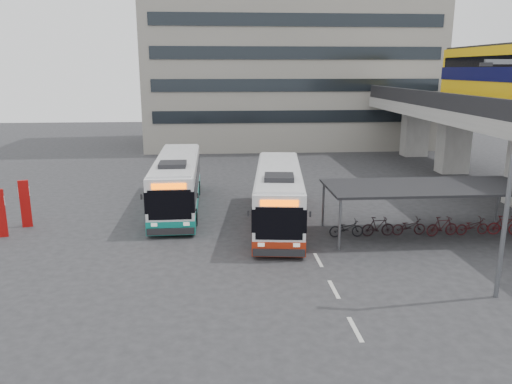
{
  "coord_description": "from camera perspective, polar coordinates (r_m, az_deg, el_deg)",
  "views": [
    {
      "loc": [
        -1.8,
        -20.2,
        8.15
      ],
      "look_at": [
        0.12,
        4.54,
        2.0
      ],
      "focal_mm": 35.0,
      "sensor_mm": 36.0,
      "label": 1
    }
  ],
  "objects": [
    {
      "name": "sign_totem_mid",
      "position": [
        27.62,
        -27.2,
        -2.1
      ],
      "size": [
        0.53,
        0.25,
        2.44
      ],
      "rotation": [
        0.0,
        0.0,
        0.2
      ],
      "color": "#9D0B09",
      "rests_on": "ground"
    },
    {
      "name": "lamp_post",
      "position": [
        19.25,
        26.89,
        2.48
      ],
      "size": [
        1.48,
        0.44,
        8.47
      ],
      "rotation": [
        0.0,
        0.0,
        -0.19
      ],
      "color": "#595B60",
      "rests_on": "ground"
    },
    {
      "name": "office_block",
      "position": [
        56.91,
        3.64,
        18.27
      ],
      "size": [
        30.0,
        15.0,
        25.0
      ],
      "primitive_type": "cube",
      "color": "gray",
      "rests_on": "ground"
    },
    {
      "name": "sign_totem_north",
      "position": [
        28.81,
        -24.88,
        -1.15
      ],
      "size": [
        0.54,
        0.3,
        2.52
      ],
      "rotation": [
        0.0,
        0.0,
        0.29
      ],
      "color": "#9D0B09",
      "rests_on": "ground"
    },
    {
      "name": "road_markings",
      "position": [
        19.51,
        8.89,
        -10.92
      ],
      "size": [
        0.15,
        7.6,
        0.01
      ],
      "color": "beige",
      "rests_on": "ground"
    },
    {
      "name": "bus_main",
      "position": [
        26.75,
        2.58,
        -0.47
      ],
      "size": [
        3.64,
        11.17,
        3.24
      ],
      "rotation": [
        0.0,
        0.0,
        -0.12
      ],
      "color": "white",
      "rests_on": "ground"
    },
    {
      "name": "bus_teal",
      "position": [
        29.99,
        -8.99,
        1.01
      ],
      "size": [
        2.54,
        11.25,
        3.31
      ],
      "rotation": [
        0.0,
        0.0,
        0.01
      ],
      "color": "white",
      "rests_on": "ground"
    },
    {
      "name": "ground",
      "position": [
        21.86,
        0.62,
        -7.97
      ],
      "size": [
        120.0,
        120.0,
        0.0
      ],
      "primitive_type": "plane",
      "color": "#28282B",
      "rests_on": "ground"
    },
    {
      "name": "pedestrian",
      "position": [
        25.88,
        -7.18,
        -2.47
      ],
      "size": [
        0.43,
        0.65,
        1.79
      ],
      "primitive_type": "imported",
      "rotation": [
        0.0,
        0.0,
        1.57
      ],
      "color": "black",
      "rests_on": "ground"
    },
    {
      "name": "bike_shelter",
      "position": [
        26.24,
        18.77,
        -1.65
      ],
      "size": [
        10.0,
        4.0,
        2.54
      ],
      "color": "#595B60",
      "rests_on": "ground"
    }
  ]
}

